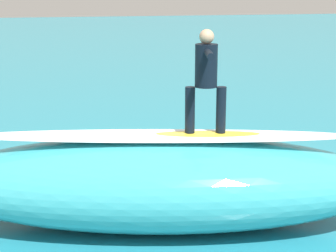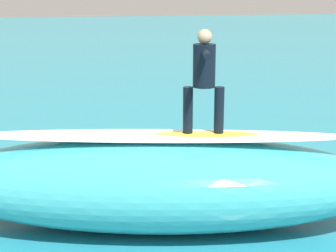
{
  "view_description": "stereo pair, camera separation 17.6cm",
  "coord_description": "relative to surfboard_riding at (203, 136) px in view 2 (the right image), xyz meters",
  "views": [
    {
      "loc": [
        2.1,
        10.69,
        3.91
      ],
      "look_at": [
        -0.21,
        0.33,
        1.23
      ],
      "focal_mm": 60.11,
      "sensor_mm": 36.0,
      "label": 1
    },
    {
      "loc": [
        1.92,
        10.73,
        3.91
      ],
      "look_at": [
        -0.21,
        0.33,
        1.23
      ],
      "focal_mm": 60.11,
      "sensor_mm": 36.0,
      "label": 2
    }
  ],
  "objects": [
    {
      "name": "surfboard_riding",
      "position": [
        0.0,
        0.0,
        0.0
      ],
      "size": [
        2.13,
        0.86,
        0.1
      ],
      "primitive_type": "ellipsoid",
      "rotation": [
        0.0,
        0.0,
        -0.2
      ],
      "color": "yellow",
      "rests_on": "wave_crest"
    },
    {
      "name": "surfer_riding",
      "position": [
        -0.0,
        0.0,
        1.0
      ],
      "size": [
        0.64,
        1.54,
        1.64
      ],
      "rotation": [
        0.0,
        0.0,
        -0.2
      ],
      "color": "black",
      "rests_on": "surfboard_riding"
    },
    {
      "name": "ground_plane",
      "position": [
        0.38,
        -2.34,
        -1.56
      ],
      "size": [
        120.0,
        120.0,
        0.0
      ],
      "primitive_type": "plane",
      "color": "teal"
    },
    {
      "name": "foam_patch_near",
      "position": [
        1.87,
        -5.33,
        -1.5
      ],
      "size": [
        1.04,
        1.22,
        0.13
      ],
      "primitive_type": "ellipsoid",
      "rotation": [
        0.0,
        0.0,
        1.21
      ],
      "color": "white",
      "rests_on": "ground_plane"
    },
    {
      "name": "wave_crest",
      "position": [
        0.71,
        -0.16,
        -0.8
      ],
      "size": [
        7.7,
        3.85,
        1.51
      ],
      "primitive_type": "ellipsoid",
      "rotation": [
        0.0,
        0.0,
        -0.22
      ],
      "color": "teal",
      "rests_on": "ground_plane"
    },
    {
      "name": "surfer_paddling",
      "position": [
        0.45,
        -3.98,
        -1.36
      ],
      "size": [
        1.69,
        0.69,
        0.31
      ],
      "rotation": [
        0.0,
        0.0,
        -2.87
      ],
      "color": "black",
      "rests_on": "surfboard_paddling"
    },
    {
      "name": "surfboard_paddling",
      "position": [
        0.32,
        -4.02,
        -1.53
      ],
      "size": [
        2.28,
        1.11,
        0.06
      ],
      "primitive_type": "ellipsoid",
      "rotation": [
        0.0,
        0.0,
        -2.87
      ],
      "color": "silver",
      "rests_on": "ground_plane"
    },
    {
      "name": "foam_patch_mid",
      "position": [
        -3.1,
        -1.62,
        -1.47
      ],
      "size": [
        1.06,
        1.05,
        0.17
      ],
      "primitive_type": "ellipsoid",
      "rotation": [
        0.0,
        0.0,
        2.76
      ],
      "color": "white",
      "rests_on": "ground_plane"
    },
    {
      "name": "wave_foam_lip",
      "position": [
        0.71,
        -0.16,
        -0.01
      ],
      "size": [
        6.3,
        2.15,
        0.08
      ],
      "primitive_type": "ellipsoid",
      "rotation": [
        0.0,
        0.0,
        -0.22
      ],
      "color": "white",
      "rests_on": "wave_crest"
    }
  ]
}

